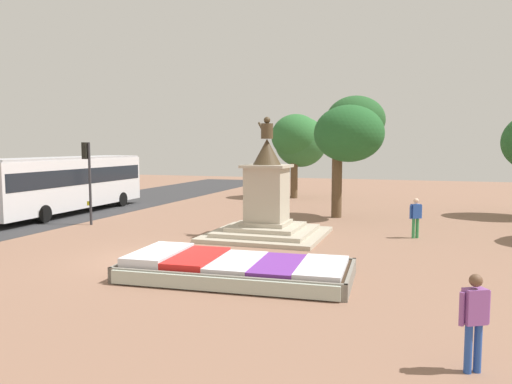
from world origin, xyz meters
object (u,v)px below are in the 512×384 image
object	(u,v)px
pedestrian_near_planter	(416,215)
city_bus	(65,181)
statue_monument	(267,208)
traffic_light_mid_block	(88,169)
pedestrian_with_handbag	(474,316)
flower_planter	(232,269)

from	to	relation	value
pedestrian_near_planter	city_bus	bearing A→B (deg)	174.81
statue_monument	traffic_light_mid_block	world-z (taller)	statue_monument
pedestrian_with_handbag	traffic_light_mid_block	bearing A→B (deg)	144.92
flower_planter	pedestrian_near_planter	world-z (taller)	pedestrian_near_planter
traffic_light_mid_block	statue_monument	bearing A→B (deg)	-1.73
flower_planter	city_bus	distance (m)	17.23
traffic_light_mid_block	city_bus	world-z (taller)	traffic_light_mid_block
city_bus	pedestrian_with_handbag	xyz separation A→B (m)	(19.97, -14.37, -0.86)
statue_monument	pedestrian_with_handbag	bearing A→B (deg)	-57.53
flower_planter	statue_monument	world-z (taller)	statue_monument
flower_planter	pedestrian_near_planter	xyz separation A→B (m)	(4.95, 8.29, 0.68)
traffic_light_mid_block	pedestrian_with_handbag	size ratio (longest dim) A/B	2.34
pedestrian_near_planter	statue_monument	bearing A→B (deg)	-165.39
pedestrian_with_handbag	pedestrian_near_planter	xyz separation A→B (m)	(-1.08, 12.65, -0.02)
traffic_light_mid_block	pedestrian_with_handbag	xyz separation A→B (m)	(16.19, -11.37, -1.75)
traffic_light_mid_block	pedestrian_near_planter	world-z (taller)	traffic_light_mid_block
flower_planter	city_bus	bearing A→B (deg)	144.33
traffic_light_mid_block	pedestrian_with_handbag	distance (m)	19.86
flower_planter	pedestrian_near_planter	distance (m)	9.68
flower_planter	traffic_light_mid_block	bearing A→B (deg)	145.41
statue_monument	traffic_light_mid_block	distance (m)	9.26
statue_monument	traffic_light_mid_block	bearing A→B (deg)	178.27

